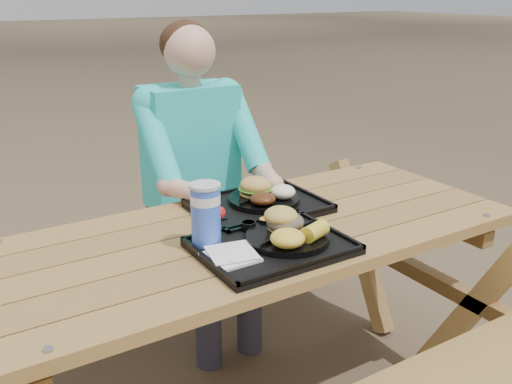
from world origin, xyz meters
TOP-DOWN VIEW (x-y plane):
  - picnic_table at (0.00, 0.00)m, footprint 1.80×1.49m
  - tray_near at (-0.05, -0.17)m, footprint 0.45×0.35m
  - tray_far at (0.10, 0.14)m, footprint 0.45×0.35m
  - plate_near at (0.01, -0.17)m, footprint 0.26×0.26m
  - plate_far at (0.13, 0.15)m, footprint 0.26×0.26m
  - napkin_stack at (-0.20, -0.18)m, footprint 0.14×0.14m
  - soda_cup at (-0.21, -0.05)m, footprint 0.09×0.09m
  - condiment_bbq at (-0.05, -0.04)m, footprint 0.05×0.05m
  - condiment_mustard at (0.01, -0.04)m, footprint 0.05×0.05m
  - sandwich at (0.03, -0.13)m, footprint 0.11×0.11m
  - mac_cheese at (-0.04, -0.24)m, footprint 0.10×0.10m
  - corn_cob at (0.06, -0.24)m, footprint 0.11×0.11m
  - cutlery_far at (-0.07, 0.16)m, footprint 0.04×0.16m
  - burger at (0.12, 0.19)m, footprint 0.12×0.12m
  - baked_beans at (0.09, 0.09)m, footprint 0.09×0.09m
  - potato_salad at (0.18, 0.11)m, footprint 0.09×0.09m
  - diner at (0.09, 0.65)m, footprint 0.48×0.84m

SIDE VIEW (x-z plane):
  - picnic_table at x=0.00m, z-range 0.00..0.75m
  - diner at x=0.09m, z-range 0.00..1.28m
  - tray_near at x=-0.05m, z-range 0.75..0.77m
  - tray_far at x=0.10m, z-range 0.75..0.77m
  - cutlery_far at x=-0.07m, z-range 0.77..0.78m
  - napkin_stack at x=-0.20m, z-range 0.77..0.79m
  - plate_near at x=0.01m, z-range 0.77..0.79m
  - plate_far at x=0.13m, z-range 0.77..0.79m
  - condiment_mustard at x=0.01m, z-range 0.77..0.80m
  - condiment_bbq at x=-0.05m, z-range 0.77..0.80m
  - baked_beans at x=0.09m, z-range 0.79..0.83m
  - potato_salad at x=0.18m, z-range 0.79..0.84m
  - corn_cob at x=0.06m, z-range 0.79..0.84m
  - mac_cheese at x=-0.04m, z-range 0.79..0.84m
  - burger at x=0.12m, z-range 0.79..0.89m
  - sandwich at x=0.03m, z-range 0.79..0.91m
  - soda_cup at x=-0.21m, z-range 0.77..0.95m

